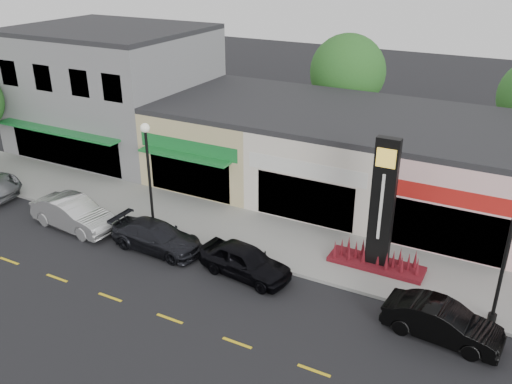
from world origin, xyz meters
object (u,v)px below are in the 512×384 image
pylon_sign (380,224)px  lamp_west_near (148,166)px  lamp_east_near (508,244)px  car_black_conv (442,322)px  car_black_sedan (245,261)px  car_white_van (74,214)px  car_dark_sedan (157,237)px

pylon_sign → lamp_west_near: bearing=-171.2°
lamp_east_near → car_black_conv: bearing=-132.1°
pylon_sign → car_black_sedan: size_ratio=1.42×
lamp_east_near → car_white_van: size_ratio=1.13×
lamp_west_near → lamp_east_near: bearing=0.0°
car_black_sedan → car_black_conv: (8.34, -0.28, -0.02)m
car_white_van → car_black_conv: size_ratio=1.14×
car_black_conv → car_dark_sedan: bearing=93.8°
car_white_van → car_dark_sedan: bearing=-82.7°
car_white_van → car_black_sedan: car_white_van is taller
lamp_west_near → pylon_sign: (11.00, 1.70, -1.20)m
car_dark_sedan → car_black_sedan: car_black_sedan is taller
car_white_van → pylon_sign: bearing=-72.4°
car_white_van → car_black_conv: 18.13m
lamp_east_near → car_black_conv: (-1.57, -1.73, -2.78)m
pylon_sign → lamp_east_near: bearing=-18.7°
lamp_west_near → car_dark_sedan: size_ratio=1.18×
lamp_west_near → car_white_van: 4.86m
lamp_west_near → car_dark_sedan: 3.43m
car_black_sedan → lamp_east_near: bearing=-74.3°
lamp_west_near → car_black_conv: lamp_west_near is taller
car_white_van → car_dark_sedan: car_white_van is taller
lamp_east_near → car_black_sedan: 10.39m
car_white_van → car_black_sedan: bearing=-84.0°
pylon_sign → car_white_van: bearing=-167.1°
pylon_sign → car_dark_sedan: pylon_sign is taller
car_dark_sedan → pylon_sign: bearing=-71.0°
lamp_east_near → pylon_sign: size_ratio=0.91×
lamp_west_near → pylon_sign: pylon_sign is taller
lamp_west_near → car_black_conv: size_ratio=1.29×
car_black_sedan → lamp_west_near: bearing=84.0°
car_dark_sedan → car_black_sedan: bearing=-89.1°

